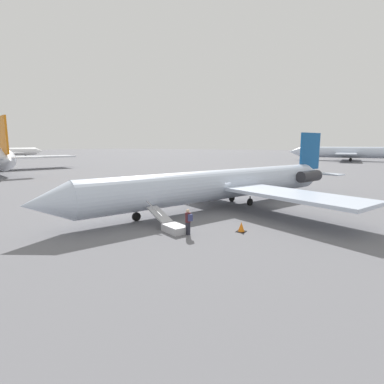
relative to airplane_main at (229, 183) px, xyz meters
The scene contains 7 objects.
ground_plane 2.42m from the airplane_main, 22.71° to the right, with size 600.00×600.00×0.00m, color slate.
airplane_main is the anchor object (origin of this frame).
airplane_far_center 96.45m from the airplane_main, behind, with size 28.38×38.47×10.45m.
airplane_far_left 138.52m from the airplane_main, 110.25° to the right, with size 36.55×27.29×9.10m.
boarding_stairs 10.21m from the airplane_main, ahead, with size 2.47×4.10×1.78m.
passenger 10.41m from the airplane_main, ahead, with size 0.45×0.57×1.74m.
traffic_cone_near_stairs 9.12m from the airplane_main, 28.85° to the left, with size 0.62×0.62×0.68m.
Camera 1 is at (25.70, 11.71, 5.92)m, focal length 28.00 mm.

